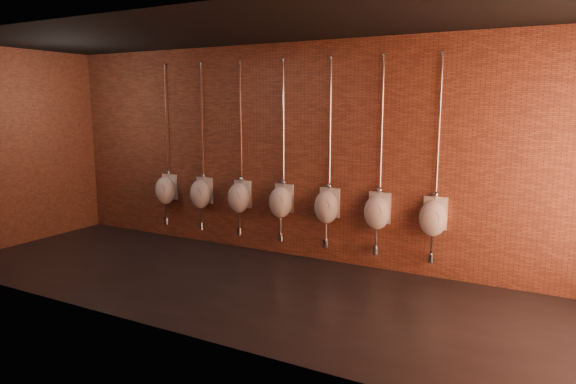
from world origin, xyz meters
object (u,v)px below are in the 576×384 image
urinal_3 (281,201)px  urinal_0 (166,189)px  urinal_2 (239,197)px  urinal_4 (327,206)px  urinal_5 (377,211)px  urinal_1 (201,193)px  urinal_6 (433,217)px

urinal_3 → urinal_0: bearing=180.0°
urinal_0 → urinal_2: same height
urinal_3 → urinal_4: bearing=0.0°
urinal_0 → urinal_3: size_ratio=1.00×
urinal_2 → urinal_5: size_ratio=1.00×
urinal_0 → urinal_5: bearing=0.0°
urinal_0 → urinal_4: size_ratio=1.00×
urinal_1 → urinal_2: same height
urinal_1 → urinal_5: size_ratio=1.00×
urinal_6 → urinal_3: bearing=180.0°
urinal_0 → urinal_5: 3.81m
urinal_3 → urinal_4: (0.76, 0.00, 0.00)m
urinal_4 → urinal_5: bearing=0.0°
urinal_1 → urinal_2: (0.76, 0.00, 0.00)m
urinal_0 → urinal_6: (4.57, 0.00, 0.00)m
urinal_0 → urinal_6: same height
urinal_3 → urinal_6: same height
urinal_0 → urinal_2: (1.52, 0.00, 0.00)m
urinal_0 → urinal_3: 2.29m
urinal_2 → urinal_4: (1.52, 0.00, 0.00)m
urinal_0 → urinal_6: 4.57m
urinal_1 → urinal_4: size_ratio=1.00×
urinal_1 → urinal_4: (2.29, 0.00, 0.00)m
urinal_3 → urinal_5: (1.52, 0.00, 0.00)m
urinal_2 → urinal_4: 1.52m
urinal_1 → urinal_3: bearing=0.0°
urinal_4 → urinal_6: 1.52m
urinal_2 → urinal_6: size_ratio=1.00×
urinal_3 → urinal_4: size_ratio=1.00×
urinal_3 → urinal_5: size_ratio=1.00×
urinal_2 → urinal_1: bearing=180.0°
urinal_0 → urinal_3: same height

